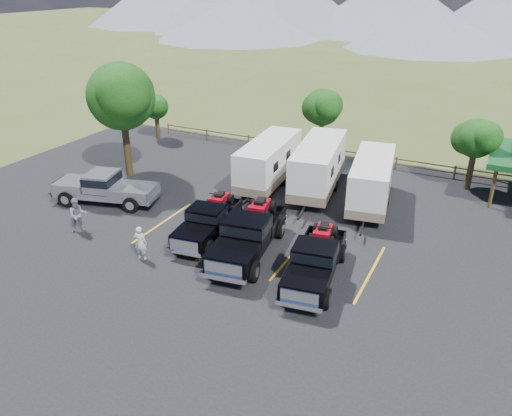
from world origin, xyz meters
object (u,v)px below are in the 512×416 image
at_px(rig_left, 209,219).
at_px(person_a, 140,243).
at_px(tree_big_nw, 121,96).
at_px(trailer_right, 372,181).
at_px(pickup_silver, 105,187).
at_px(trailer_left, 269,162).
at_px(rig_center, 249,233).
at_px(person_b, 78,215).
at_px(rig_right, 315,259).
at_px(trailer_center, 318,167).

height_order(rig_left, person_a, rig_left).
bearing_deg(tree_big_nw, trailer_right, 8.94).
xyz_separation_m(rig_left, trailer_right, (6.73, 7.75, 0.60)).
bearing_deg(pickup_silver, trailer_left, 117.80).
height_order(trailer_left, trailer_right, trailer_left).
height_order(rig_center, person_b, rig_center).
xyz_separation_m(rig_center, rig_right, (3.81, -0.68, -0.11)).
xyz_separation_m(rig_right, trailer_right, (0.14, 9.15, 0.55)).
relative_size(trailer_left, person_a, 4.94).
height_order(rig_right, pickup_silver, rig_right).
bearing_deg(rig_left, person_a, -122.48).
height_order(rig_right, trailer_center, trailer_center).
distance_m(tree_big_nw, pickup_silver, 6.55).
distance_m(trailer_center, person_b, 14.82).
relative_size(rig_center, person_b, 3.64).
bearing_deg(trailer_center, pickup_silver, -154.21).
bearing_deg(rig_center, trailer_center, 79.66).
bearing_deg(trailer_center, tree_big_nw, -174.72).
xyz_separation_m(rig_left, pickup_silver, (-7.87, 0.81, 0.08)).
height_order(tree_big_nw, rig_left, tree_big_nw).
bearing_deg(tree_big_nw, rig_right, -21.94).
bearing_deg(pickup_silver, person_a, 39.40).
xyz_separation_m(pickup_silver, person_b, (1.29, -3.61, -0.04)).
bearing_deg(trailer_right, tree_big_nw, 179.56).
bearing_deg(rig_center, rig_right, -18.42).
bearing_deg(rig_center, tree_big_nw, 146.45).
xyz_separation_m(rig_center, pickup_silver, (-10.66, 1.53, -0.09)).
xyz_separation_m(trailer_left, trailer_right, (6.93, -0.17, -0.04)).
bearing_deg(person_a, trailer_right, -136.40).
distance_m(pickup_silver, person_a, 7.61).
relative_size(tree_big_nw, person_b, 3.99).
xyz_separation_m(tree_big_nw, rig_left, (9.71, -5.17, -4.61)).
xyz_separation_m(trailer_left, pickup_silver, (-7.68, -7.12, -0.57)).
xyz_separation_m(rig_center, trailer_right, (3.95, 8.47, 0.44)).
bearing_deg(rig_right, trailer_right, 80.82).
bearing_deg(person_b, rig_left, -28.36).
distance_m(trailer_center, trailer_right, 3.68).
xyz_separation_m(rig_right, person_b, (-13.17, -1.40, -0.01)).
relative_size(rig_center, trailer_center, 0.77).
bearing_deg(person_a, pickup_silver, -45.48).
distance_m(tree_big_nw, trailer_center, 13.77).
height_order(trailer_left, trailer_center, trailer_center).
xyz_separation_m(rig_left, rig_center, (2.78, -0.72, 0.17)).
xyz_separation_m(trailer_center, trailer_right, (3.63, -0.64, -0.13)).
height_order(trailer_left, person_a, trailer_left).
distance_m(rig_center, trailer_right, 9.36).
distance_m(trailer_left, person_b, 12.49).
distance_m(tree_big_nw, person_a, 12.78).
relative_size(rig_left, trailer_center, 0.65).
height_order(rig_center, rig_right, rig_center).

